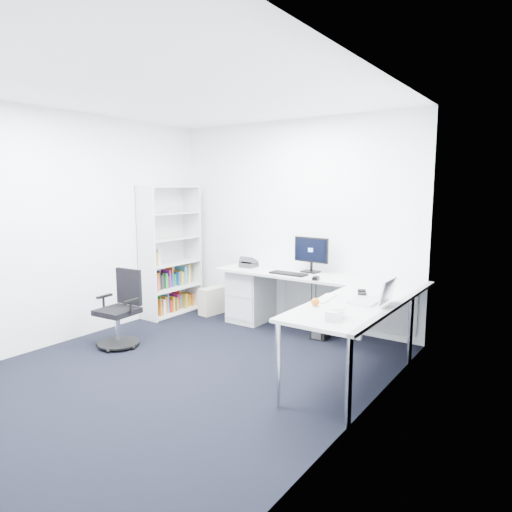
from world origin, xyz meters
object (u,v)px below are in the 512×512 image
Objects in this scene: bookshelf at (170,251)px; task_chair at (117,309)px; monitor at (311,254)px; laptop at (365,289)px; l_desk at (301,311)px.

bookshelf is 2.10× the size of task_chair.
monitor is at bearing 11.11° from bookshelf.
task_chair is 2.81m from laptop.
bookshelf is 3.25m from laptop.
task_chair is (-1.67, -1.31, 0.06)m from l_desk.
bookshelf is at bearing -165.24° from monitor.
monitor is at bearing 44.38° from task_chair.
monitor reaches higher than laptop.
bookshelf reaches higher than laptop.
bookshelf is 2.10m from monitor.
l_desk is 0.77m from monitor.
task_chair is 2.42m from monitor.
l_desk is 7.44× the size of laptop.
task_chair is at bearing -127.68° from monitor.
monitor is at bearing 136.76° from laptop.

